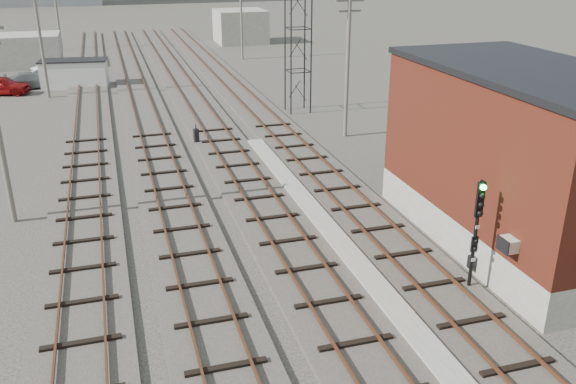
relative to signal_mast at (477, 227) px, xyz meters
name	(u,v)px	position (x,y,z in m)	size (l,w,h in m)	color
ground	(180,59)	(-3.70, 50.99, -2.49)	(320.00, 320.00, 0.00)	#282621
track_right	(246,100)	(-1.20, 29.99, -2.39)	(3.20, 90.00, 0.39)	#332D28
track_mid_right	(196,104)	(-5.20, 29.99, -2.39)	(3.20, 90.00, 0.39)	#332D28
track_mid_left	(143,107)	(-9.20, 29.99, -2.39)	(3.20, 90.00, 0.39)	#332D28
track_left	(87,111)	(-13.20, 29.99, -2.39)	(3.20, 90.00, 0.39)	#332D28
platform_curb	(335,239)	(-3.20, 4.99, -2.36)	(0.90, 28.00, 0.26)	gray
brick_building	(522,158)	(3.80, 2.99, 1.14)	(6.54, 12.20, 7.22)	gray
lattice_tower	(298,6)	(1.80, 25.99, 5.01)	(1.60, 1.60, 15.00)	black
utility_pole_left_b	(40,37)	(-16.20, 35.99, 2.30)	(1.80, 0.24, 9.00)	#595147
utility_pole_left_c	(56,8)	(-16.20, 60.99, 2.30)	(1.80, 0.24, 9.00)	#595147
utility_pole_right_a	(348,61)	(2.80, 18.99, 2.30)	(1.80, 0.24, 9.00)	#595147
utility_pole_right_b	(241,13)	(2.80, 48.99, 2.30)	(1.80, 0.24, 9.00)	#595147
shed_left	(19,51)	(-19.70, 50.99, -0.89)	(8.00, 5.00, 3.20)	gray
shed_right	(240,26)	(5.30, 60.99, -0.49)	(6.00, 6.00, 4.00)	gray
signal_mast	(477,227)	(0.00, 0.00, 0.00)	(0.40, 0.42, 4.20)	gray
switch_stand	(196,136)	(-6.66, 19.94, -1.93)	(0.34, 0.34, 1.20)	black
site_trailer	(75,73)	(-14.17, 39.54, -1.30)	(5.87, 3.12, 2.36)	silver
car_red	(1,85)	(-19.97, 38.14, -1.71)	(1.84, 4.57, 1.56)	maroon
car_silver	(57,70)	(-15.90, 44.28, -1.78)	(1.52, 4.35, 1.43)	#B4B5BC
car_grey	(33,80)	(-17.63, 40.13, -1.82)	(1.89, 4.66, 1.35)	slate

